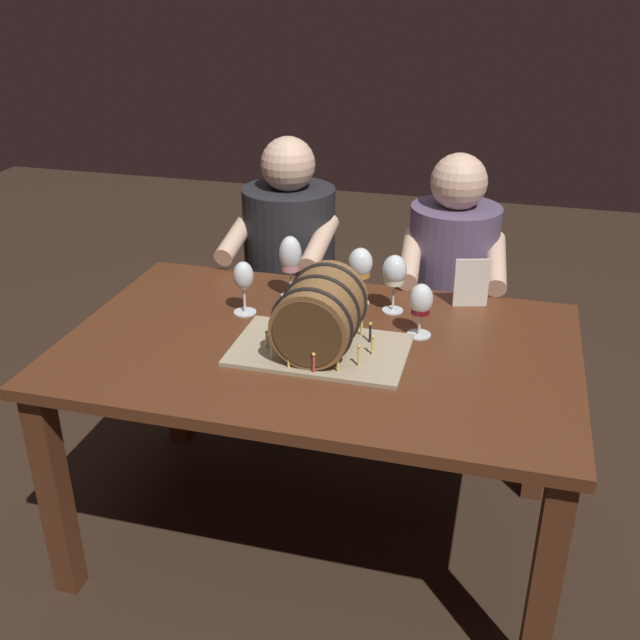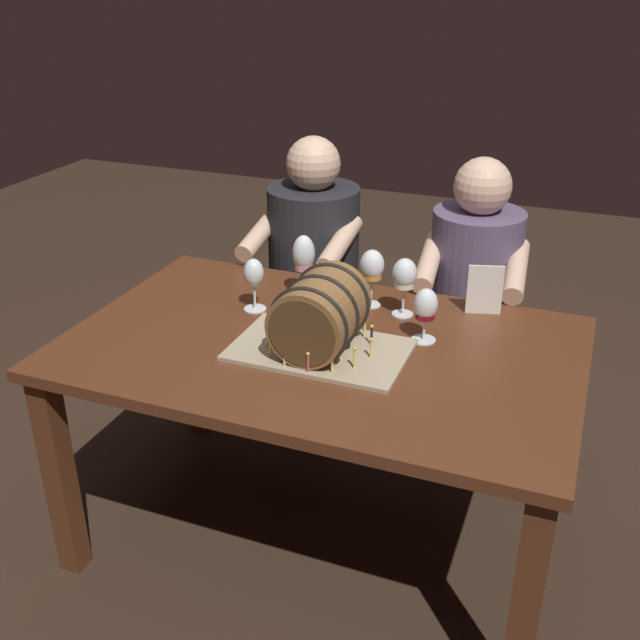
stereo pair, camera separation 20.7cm
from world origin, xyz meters
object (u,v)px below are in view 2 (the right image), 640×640
wine_glass_rose (304,256)px  wine_glass_empty (254,275)px  barrel_cake (320,317)px  person_seated_right (469,323)px  wine_glass_red (426,307)px  wine_glass_amber (372,267)px  person_seated_left (314,292)px  dining_table (321,372)px  wine_glass_white (404,276)px  menu_card (485,290)px

wine_glass_rose → wine_glass_empty: bearing=-123.4°
barrel_cake → person_seated_right: person_seated_right is taller
wine_glass_red → person_seated_right: (0.04, 0.59, -0.32)m
wine_glass_red → wine_glass_amber: (-0.22, 0.18, 0.02)m
person_seated_left → person_seated_right: bearing=-0.0°
dining_table → wine_glass_white: bearing=57.8°
wine_glass_white → wine_glass_red: bearing=-54.6°
menu_card → person_seated_right: 0.46m
person_seated_left → menu_card: bearing=-25.8°
dining_table → person_seated_left: person_seated_left is taller
wine_glass_empty → person_seated_left: bearing=93.2°
wine_glass_empty → wine_glass_amber: 0.37m
barrel_cake → wine_glass_rose: 0.40m
barrel_cake → wine_glass_rose: size_ratio=2.35×
barrel_cake → wine_glass_empty: 0.35m
wine_glass_red → wine_glass_white: size_ratio=0.87×
wine_glass_empty → wine_glass_rose: bearing=56.6°
dining_table → wine_glass_white: size_ratio=7.86×
person_seated_right → barrel_cake: bearing=-111.0°
menu_card → barrel_cake: bearing=-148.2°
menu_card → dining_table: bearing=-153.2°
wine_glass_amber → menu_card: bearing=11.7°
wine_glass_rose → person_seated_right: 0.73m
dining_table → wine_glass_empty: wine_glass_empty is taller
dining_table → person_seated_left: 0.79m
dining_table → menu_card: bearing=42.8°
wine_glass_red → menu_card: 0.28m
person_seated_left → barrel_cake: bearing=-66.9°
wine_glass_white → person_seated_left: size_ratio=0.16×
wine_glass_empty → person_seated_left: size_ratio=0.15×
wine_glass_white → person_seated_right: size_ratio=0.17×
wine_glass_red → person_seated_right: bearing=86.4°
wine_glass_amber → barrel_cake: bearing=-96.3°
wine_glass_rose → wine_glass_amber: (0.23, 0.01, -0.01)m
wine_glass_empty → wine_glass_rose: 0.19m
wine_glass_amber → wine_glass_rose: bearing=-178.2°
menu_card → person_seated_left: size_ratio=0.14×
wine_glass_white → person_seated_right: person_seated_right is taller
wine_glass_red → person_seated_right: 0.68m
dining_table → person_seated_left: (-0.31, 0.72, -0.09)m
wine_glass_rose → dining_table: bearing=-59.1°
wine_glass_red → person_seated_right: person_seated_right is taller
menu_card → wine_glass_empty: bearing=-176.8°
barrel_cake → person_seated_right: bearing=69.0°
person_seated_left → person_seated_right: 0.62m
wine_glass_empty → person_seated_left: (-0.03, 0.58, -0.31)m
barrel_cake → wine_glass_rose: (-0.19, 0.35, 0.03)m
wine_glass_red → wine_glass_white: wine_glass_white is taller
menu_card → person_seated_right: person_seated_right is taller
wine_glass_empty → wine_glass_white: (0.45, 0.13, 0.01)m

